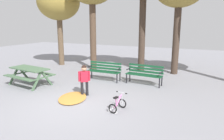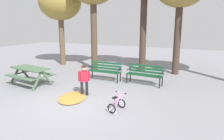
{
  "view_description": "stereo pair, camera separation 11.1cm",
  "coord_description": "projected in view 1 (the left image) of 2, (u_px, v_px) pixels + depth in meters",
  "views": [
    {
      "loc": [
        3.99,
        -5.33,
        2.63
      ],
      "look_at": [
        0.58,
        1.88,
        0.85
      ],
      "focal_mm": 33.57,
      "sensor_mm": 36.0,
      "label": 1
    },
    {
      "loc": [
        4.09,
        -5.28,
        2.63
      ],
      "look_at": [
        0.58,
        1.88,
        0.85
      ],
      "focal_mm": 33.57,
      "sensor_mm": 36.0,
      "label": 2
    }
  ],
  "objects": [
    {
      "name": "kids_bicycle",
      "position": [
        118.0,
        104.0,
        6.41
      ],
      "size": [
        0.45,
        0.61,
        0.54
      ],
      "color": "black",
      "rests_on": "ground"
    },
    {
      "name": "ground",
      "position": [
        72.0,
        104.0,
        6.94
      ],
      "size": [
        36.0,
        36.0,
        0.0
      ],
      "primitive_type": "plane",
      "color": "gray"
    },
    {
      "name": "tree_far_left",
      "position": [
        59.0,
        3.0,
        12.84
      ],
      "size": [
        2.6,
        2.6,
        5.01
      ],
      "color": "brown",
      "rests_on": "ground"
    },
    {
      "name": "park_bench_left",
      "position": [
        145.0,
        73.0,
        9.17
      ],
      "size": [
        1.63,
        0.56,
        0.85
      ],
      "color": "#144728",
      "rests_on": "ground"
    },
    {
      "name": "picnic_table",
      "position": [
        30.0,
        72.0,
        9.01
      ],
      "size": [
        1.96,
        1.56,
        0.79
      ],
      "color": "#4C6B4C",
      "rests_on": "ground"
    },
    {
      "name": "leaf_pile",
      "position": [
        73.0,
        98.0,
        7.46
      ],
      "size": [
        1.42,
        1.64,
        0.07
      ],
      "primitive_type": "ellipsoid",
      "rotation": [
        0.0,
        0.0,
        1.97
      ],
      "color": "#C68438",
      "rests_on": "ground"
    },
    {
      "name": "child_standing",
      "position": [
        84.0,
        77.0,
        7.69
      ],
      "size": [
        0.35,
        0.31,
        1.15
      ],
      "color": "black",
      "rests_on": "ground"
    },
    {
      "name": "park_bench_far_left",
      "position": [
        104.0,
        70.0,
        9.83
      ],
      "size": [
        1.61,
        0.49,
        0.85
      ],
      "color": "#144728",
      "rests_on": "ground"
    }
  ]
}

